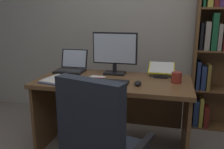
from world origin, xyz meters
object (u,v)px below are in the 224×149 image
at_px(laptop, 71,67).
at_px(keyboard, 106,82).
at_px(reading_stand_with_book, 161,70).
at_px(computer_mouse, 138,83).
at_px(bookshelf, 223,49).
at_px(desk, 115,97).
at_px(open_binder, 68,81).
at_px(monitor, 115,53).
at_px(notepad, 95,79).
at_px(coffee_mug, 177,78).
at_px(pen, 97,78).

relative_size(laptop, keyboard, 0.74).
relative_size(laptop, reading_stand_with_book, 1.17).
xyz_separation_m(laptop, computer_mouse, (0.80, -0.37, -0.03)).
bearing_deg(bookshelf, desk, -147.70).
bearing_deg(open_binder, laptop, 120.23).
bearing_deg(computer_mouse, monitor, 129.14).
height_order(monitor, notepad, monitor).
xyz_separation_m(laptop, open_binder, (0.14, -0.42, -0.04)).
distance_m(monitor, notepad, 0.37).
xyz_separation_m(desk, coffee_mug, (0.60, -0.04, 0.26)).
bearing_deg(coffee_mug, keyboard, -165.34).
distance_m(desk, laptop, 0.62).
xyz_separation_m(computer_mouse, reading_stand_with_book, (0.19, 0.42, 0.04)).
xyz_separation_m(keyboard, open_binder, (-0.36, -0.05, -0.00)).
bearing_deg(reading_stand_with_book, laptop, -177.29).
distance_m(bookshelf, laptop, 1.76).
distance_m(laptop, coffee_mug, 1.16).
distance_m(reading_stand_with_book, notepad, 0.71).
xyz_separation_m(computer_mouse, coffee_mug, (0.34, 0.17, 0.03)).
bearing_deg(pen, reading_stand_with_book, 26.63).
bearing_deg(pen, keyboard, -42.02).
bearing_deg(pen, bookshelf, 32.08).
bearing_deg(coffee_mug, reading_stand_with_book, 121.02).
distance_m(desk, pen, 0.29).
bearing_deg(bookshelf, reading_stand_with_book, -143.45).
xyz_separation_m(monitor, keyboard, (0.00, -0.37, -0.21)).
xyz_separation_m(open_binder, notepad, (0.22, 0.16, -0.01)).
relative_size(keyboard, coffee_mug, 4.14).
xyz_separation_m(monitor, notepad, (-0.14, -0.26, -0.22)).
distance_m(bookshelf, coffee_mug, 0.93).
bearing_deg(open_binder, keyboard, 19.74).
height_order(keyboard, open_binder, same).
bearing_deg(keyboard, laptop, 143.39).
bearing_deg(computer_mouse, bookshelf, 46.77).
xyz_separation_m(desk, reading_stand_with_book, (0.45, 0.21, 0.27)).
xyz_separation_m(notepad, coffee_mug, (0.79, 0.06, 0.05)).
bearing_deg(computer_mouse, pen, 165.26).
bearing_deg(computer_mouse, coffee_mug, 26.17).
height_order(open_binder, coffee_mug, coffee_mug).
relative_size(bookshelf, monitor, 4.03).
distance_m(laptop, notepad, 0.45).
bearing_deg(notepad, open_binder, -143.36).
relative_size(keyboard, computer_mouse, 4.04).
bearing_deg(notepad, monitor, 60.78).
distance_m(open_binder, pen, 0.29).
bearing_deg(laptop, computer_mouse, -24.93).
bearing_deg(keyboard, monitor, 90.00).
xyz_separation_m(bookshelf, notepad, (-1.31, -0.81, -0.23)).
relative_size(reading_stand_with_book, open_binder, 0.50).
bearing_deg(computer_mouse, keyboard, 180.00).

